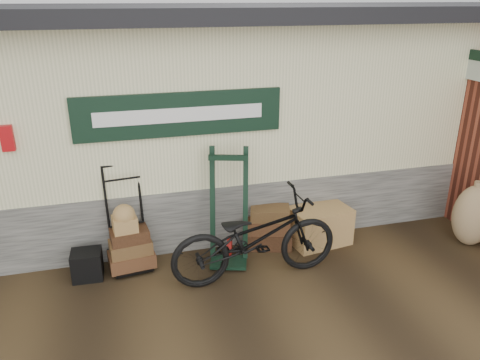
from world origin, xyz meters
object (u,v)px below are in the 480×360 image
(green_barrow, at_px, (229,207))
(wicker_hamper, at_px, (320,225))
(porter_trolley, at_px, (126,217))
(black_trunk, at_px, (87,265))
(bicycle, at_px, (255,233))
(suitcase_stack, at_px, (267,226))

(green_barrow, relative_size, wicker_hamper, 1.89)
(porter_trolley, xyz_separation_m, black_trunk, (-0.53, -0.19, -0.51))
(black_trunk, bearing_deg, bicycle, -14.69)
(porter_trolley, distance_m, wicker_hamper, 2.69)
(porter_trolley, xyz_separation_m, wicker_hamper, (2.66, -0.11, -0.42))
(porter_trolley, bearing_deg, black_trunk, -167.00)
(green_barrow, distance_m, black_trunk, 1.92)
(suitcase_stack, bearing_deg, black_trunk, -175.51)
(porter_trolley, distance_m, suitcase_stack, 1.95)
(wicker_hamper, distance_m, bicycle, 1.35)
(green_barrow, distance_m, bicycle, 0.56)
(suitcase_stack, relative_size, bicycle, 0.32)
(porter_trolley, relative_size, black_trunk, 3.76)
(wicker_hamper, distance_m, black_trunk, 3.19)
(black_trunk, bearing_deg, porter_trolley, 19.90)
(porter_trolley, relative_size, bicycle, 0.65)
(porter_trolley, bearing_deg, bicycle, -32.61)
(porter_trolley, relative_size, suitcase_stack, 2.05)
(black_trunk, height_order, bicycle, bicycle)
(bicycle, bearing_deg, suitcase_stack, -31.04)
(bicycle, bearing_deg, wicker_hamper, -63.87)
(black_trunk, relative_size, bicycle, 0.17)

